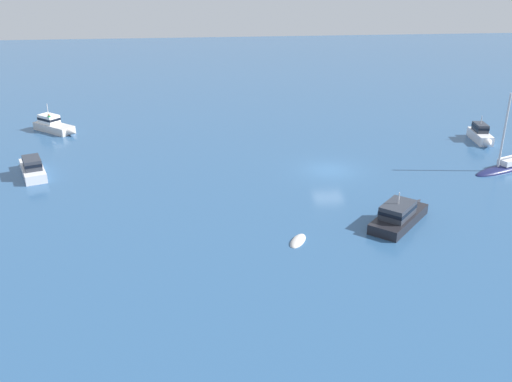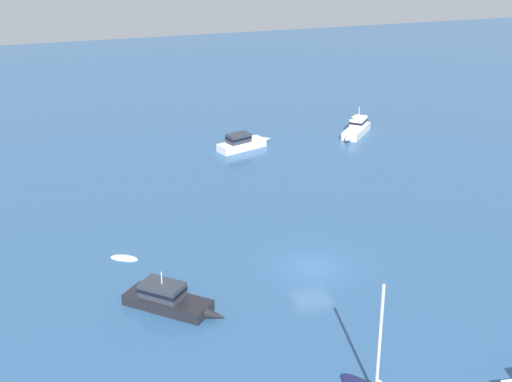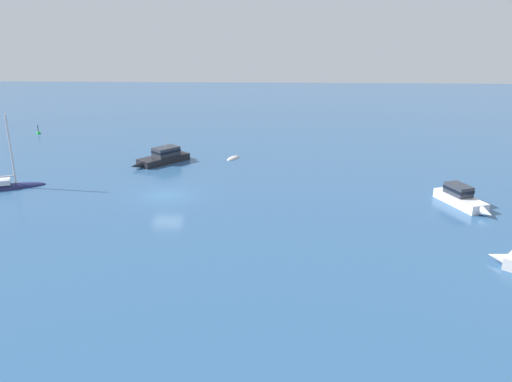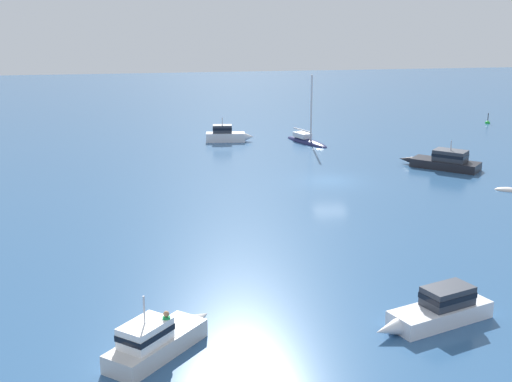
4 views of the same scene
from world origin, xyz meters
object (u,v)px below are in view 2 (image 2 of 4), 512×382
Objects in this scene: powerboat at (356,129)px; dinghy at (124,259)px; motor_cruiser at (168,298)px; powerboat_1 at (242,142)px.

dinghy is at bearing -10.89° from powerboat.
powerboat_1 is (-11.82, -26.81, -0.01)m from motor_cruiser.
powerboat_1 is (-13.69, -19.63, 0.64)m from dinghy.
motor_cruiser reaches higher than powerboat_1.
powerboat_1 is at bearing 108.04° from motor_cruiser.
dinghy is (1.86, -7.18, -0.64)m from motor_cruiser.
dinghy is at bearing 146.37° from motor_cruiser.
powerboat reaches higher than motor_cruiser.
powerboat is 0.87× the size of motor_cruiser.
powerboat reaches higher than powerboat_1.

